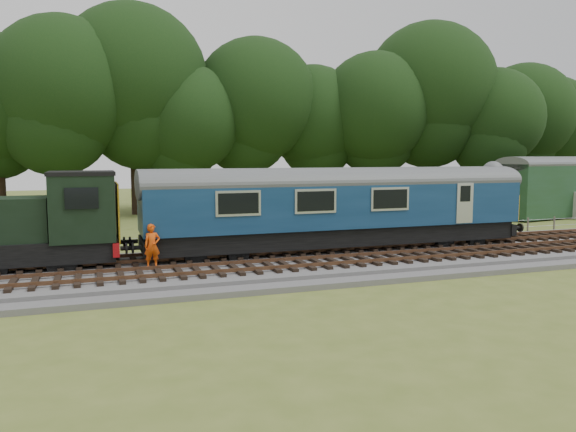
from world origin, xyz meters
name	(u,v)px	position (x,y,z in m)	size (l,w,h in m)	color
ground	(305,265)	(0.00, 0.00, 0.00)	(120.00, 120.00, 0.00)	#576726
ballast	(305,261)	(0.00, 0.00, 0.17)	(70.00, 7.00, 0.35)	#4C4C4F
track_north	(294,251)	(0.00, 1.40, 0.42)	(67.20, 2.40, 0.21)	black
track_south	(319,262)	(0.00, -1.60, 0.42)	(67.20, 2.40, 0.21)	black
fence	(273,249)	(0.00, 4.50, 0.00)	(64.00, 0.12, 1.00)	#6B6054
tree_line	(207,214)	(0.00, 22.00, 0.00)	(70.00, 8.00, 18.00)	black
dmu_railcar	(340,201)	(2.28, 1.40, 2.61)	(18.05, 2.86, 3.88)	black
shunter_loco	(8,227)	(-11.65, 1.40, 1.97)	(8.91, 2.60, 3.38)	black
worker	(152,246)	(-6.42, -0.15, 1.21)	(0.63, 0.41, 1.72)	#EE4D0C
shed	(462,198)	(18.26, 13.92, 1.47)	(4.12, 4.12, 2.90)	#1C3E1E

